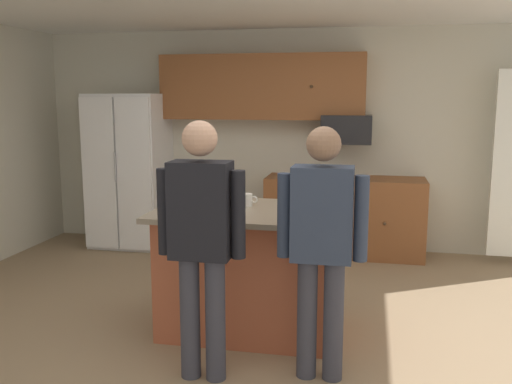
% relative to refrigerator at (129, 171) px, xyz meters
% --- Properties ---
extents(floor, '(7.04, 7.04, 0.00)m').
position_rel_refrigerator_xyz_m(floor, '(2.00, -2.38, -0.92)').
color(floor, '#937A5B').
rests_on(floor, ground).
extents(back_wall, '(6.40, 0.10, 2.60)m').
position_rel_refrigerator_xyz_m(back_wall, '(2.00, 0.42, 0.38)').
color(back_wall, beige).
rests_on(back_wall, ground).
extents(cabinet_run_upper, '(2.40, 0.38, 0.75)m').
position_rel_refrigerator_xyz_m(cabinet_run_upper, '(1.60, 0.22, 1.00)').
color(cabinet_run_upper, brown).
extents(cabinet_run_lower, '(1.80, 0.63, 0.90)m').
position_rel_refrigerator_xyz_m(cabinet_run_lower, '(2.60, 0.10, -0.47)').
color(cabinet_run_lower, brown).
rests_on(cabinet_run_lower, ground).
extents(refrigerator, '(0.87, 0.76, 1.85)m').
position_rel_refrigerator_xyz_m(refrigerator, '(0.00, 0.00, 0.00)').
color(refrigerator, white).
rests_on(refrigerator, ground).
extents(microwave_over_range, '(0.56, 0.40, 0.32)m').
position_rel_refrigerator_xyz_m(microwave_over_range, '(2.60, 0.12, 0.53)').
color(microwave_over_range, black).
extents(kitchen_island, '(1.41, 0.97, 0.97)m').
position_rel_refrigerator_xyz_m(kitchen_island, '(1.97, -2.22, -0.44)').
color(kitchen_island, '#AD5638').
rests_on(kitchen_island, ground).
extents(person_guest_right, '(0.57, 0.22, 1.64)m').
position_rel_refrigerator_xyz_m(person_guest_right, '(2.59, -2.89, 0.02)').
color(person_guest_right, '#383842').
rests_on(person_guest_right, ground).
extents(person_guest_by_door, '(0.57, 0.22, 1.68)m').
position_rel_refrigerator_xyz_m(person_guest_by_door, '(1.85, -3.05, 0.04)').
color(person_guest_by_door, '#383842').
rests_on(person_guest_by_door, ground).
extents(glass_dark_ale, '(0.07, 0.07, 0.16)m').
position_rel_refrigerator_xyz_m(glass_dark_ale, '(1.42, -2.27, 0.12)').
color(glass_dark_ale, black).
rests_on(glass_dark_ale, kitchen_island).
extents(glass_short_whisky, '(0.07, 0.07, 0.13)m').
position_rel_refrigerator_xyz_m(glass_short_whisky, '(1.81, -2.38, 0.11)').
color(glass_short_whisky, black).
rests_on(glass_short_whisky, kitchen_island).
extents(mug_blue_stoneware, '(0.13, 0.09, 0.09)m').
position_rel_refrigerator_xyz_m(mug_blue_stoneware, '(1.69, -2.16, 0.09)').
color(mug_blue_stoneware, '#4C6B99').
rests_on(mug_blue_stoneware, kitchen_island).
extents(mug_ceramic_white, '(0.12, 0.08, 0.10)m').
position_rel_refrigerator_xyz_m(mug_ceramic_white, '(1.94, -2.09, 0.09)').
color(mug_ceramic_white, white).
rests_on(mug_ceramic_white, kitchen_island).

